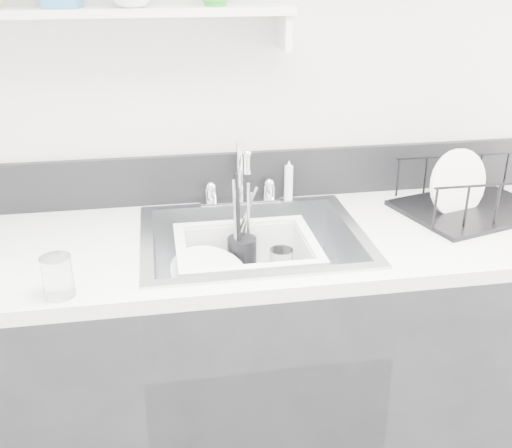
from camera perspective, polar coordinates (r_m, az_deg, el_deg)
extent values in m
cube|color=silver|center=(1.89, -1.83, 13.20)|extent=(3.50, 0.02, 2.60)
cube|color=black|center=(1.98, -0.25, -13.87)|extent=(3.20, 0.62, 0.88)
cube|color=white|center=(1.73, -0.28, -1.76)|extent=(3.20, 0.62, 0.04)
cube|color=black|center=(1.97, -1.71, 4.58)|extent=(3.20, 0.02, 0.16)
cube|color=silver|center=(1.95, -1.50, 2.17)|extent=(0.26, 0.06, 0.02)
cylinder|color=silver|center=(1.93, -4.30, 2.74)|extent=(0.04, 0.04, 0.05)
cylinder|color=silver|center=(1.96, 1.24, 3.08)|extent=(0.04, 0.04, 0.05)
cylinder|color=silver|center=(1.92, -1.54, 5.00)|extent=(0.02, 0.02, 0.20)
cylinder|color=silver|center=(1.82, -1.23, 7.39)|extent=(0.02, 0.15, 0.02)
cylinder|color=white|center=(1.96, 3.12, 4.15)|extent=(0.03, 0.03, 0.14)
cube|color=silver|center=(1.78, -13.48, 19.08)|extent=(1.00, 0.16, 0.02)
cube|color=silver|center=(1.82, 2.68, 17.87)|extent=(0.02, 0.14, 0.10)
cylinder|color=white|center=(1.74, -4.02, -6.39)|extent=(0.25, 0.25, 0.02)
cylinder|color=white|center=(1.74, -3.89, -5.86)|extent=(0.24, 0.24, 0.02)
cylinder|color=white|center=(1.71, -4.41, -4.92)|extent=(0.28, 0.27, 0.10)
cylinder|color=black|center=(1.83, -1.34, -2.95)|extent=(0.09, 0.09, 0.11)
cylinder|color=silver|center=(1.80, -1.79, 0.01)|extent=(0.01, 0.05, 0.22)
cylinder|color=silver|center=(1.79, -0.88, -0.49)|extent=(0.02, 0.04, 0.20)
cylinder|color=black|center=(1.79, -1.71, 0.60)|extent=(0.01, 0.06, 0.24)
cylinder|color=white|center=(1.79, 2.41, -3.88)|extent=(0.09, 0.09, 0.10)
cylinder|color=white|center=(1.48, -18.37, -4.78)|extent=(0.09, 0.09, 0.10)
imported|color=white|center=(1.75, 2.89, -5.83)|extent=(0.11, 0.11, 0.03)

